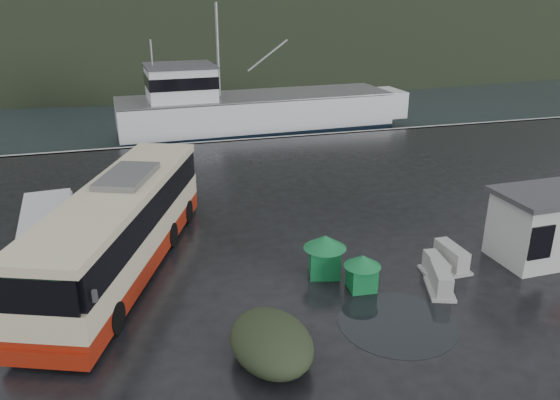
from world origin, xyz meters
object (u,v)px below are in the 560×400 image
object	(u,v)px
coach_bus	(127,268)
waste_bin_right	(324,274)
white_van	(55,269)
waste_bin_left	(361,289)
dome_tent	(271,360)
ticket_kiosk	(535,259)
jersey_barrier_b	(435,276)
jersey_barrier_c	(450,267)
fishing_trawler	(256,119)
jersey_barrier_a	(439,290)

from	to	relation	value
coach_bus	waste_bin_right	world-z (taller)	coach_bus
white_van	coach_bus	bearing A→B (deg)	-18.23
white_van	waste_bin_left	xyz separation A→B (m)	(10.47, -4.36, 0.00)
waste_bin_left	dome_tent	world-z (taller)	waste_bin_left
waste_bin_right	ticket_kiosk	world-z (taller)	ticket_kiosk
jersey_barrier_b	jersey_barrier_c	distance (m)	1.05
fishing_trawler	waste_bin_left	bearing A→B (deg)	-97.98
dome_tent	fishing_trawler	world-z (taller)	fishing_trawler
ticket_kiosk	fishing_trawler	size ratio (longest dim) A/B	0.14
waste_bin_left	jersey_barrier_a	world-z (taller)	waste_bin_left
coach_bus	ticket_kiosk	size ratio (longest dim) A/B	3.46
white_van	waste_bin_left	bearing A→B (deg)	-27.50
dome_tent	fishing_trawler	distance (m)	30.82
white_van	jersey_barrier_c	distance (m)	14.83
ticket_kiosk	jersey_barrier_b	world-z (taller)	ticket_kiosk
jersey_barrier_c	fishing_trawler	distance (m)	26.56
waste_bin_left	waste_bin_right	size ratio (longest dim) A/B	0.83
waste_bin_right	jersey_barrier_a	size ratio (longest dim) A/B	0.94
white_van	jersey_barrier_a	distance (m)	14.05
jersey_barrier_b	waste_bin_right	bearing A→B (deg)	162.66
waste_bin_left	waste_bin_right	world-z (taller)	waste_bin_right
waste_bin_left	dome_tent	size ratio (longest dim) A/B	0.41
waste_bin_left	dome_tent	bearing A→B (deg)	-143.45
dome_tent	fishing_trawler	size ratio (longest dim) A/B	0.12
coach_bus	jersey_barrier_c	size ratio (longest dim) A/B	7.06
fishing_trawler	white_van	bearing A→B (deg)	-122.37
coach_bus	fishing_trawler	xyz separation A→B (m)	(10.46, 23.38, 0.00)
waste_bin_right	jersey_barrier_c	size ratio (longest dim) A/B	0.90
white_van	ticket_kiosk	world-z (taller)	ticket_kiosk
coach_bus	jersey_barrier_a	bearing A→B (deg)	-2.67
waste_bin_right	jersey_barrier_c	distance (m)	4.83
coach_bus	jersey_barrier_c	bearing A→B (deg)	6.04
jersey_barrier_a	jersey_barrier_b	bearing A→B (deg)	68.44
waste_bin_right	jersey_barrier_b	distance (m)	4.04
white_van	dome_tent	size ratio (longest dim) A/B	1.77
ticket_kiosk	jersey_barrier_a	size ratio (longest dim) A/B	2.13
ticket_kiosk	waste_bin_left	bearing A→B (deg)	-179.52
ticket_kiosk	white_van	bearing A→B (deg)	165.42
waste_bin_right	fishing_trawler	world-z (taller)	fishing_trawler
coach_bus	dome_tent	size ratio (longest dim) A/B	3.90
dome_tent	ticket_kiosk	size ratio (longest dim) A/B	0.89
coach_bus	white_van	distance (m)	2.65
waste_bin_right	jersey_barrier_a	world-z (taller)	waste_bin_right
waste_bin_right	jersey_barrier_a	distance (m)	4.09
white_van	dome_tent	world-z (taller)	white_van
coach_bus	dome_tent	xyz separation A→B (m)	(3.87, -6.73, 0.00)
jersey_barrier_a	jersey_barrier_c	size ratio (longest dim) A/B	0.96
waste_bin_right	jersey_barrier_b	bearing A→B (deg)	-17.34
white_van	fishing_trawler	distance (m)	26.24
dome_tent	fishing_trawler	xyz separation A→B (m)	(6.59, 30.10, 0.00)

